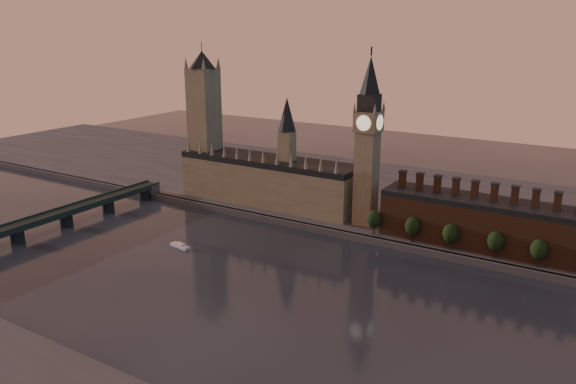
% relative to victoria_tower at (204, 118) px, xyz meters
% --- Properties ---
extents(ground, '(900.00, 900.00, 0.00)m').
position_rel_victoria_tower_xyz_m(ground, '(120.00, -115.00, -59.09)').
color(ground, black).
rests_on(ground, ground).
extents(north_bank, '(900.00, 182.00, 4.00)m').
position_rel_victoria_tower_xyz_m(north_bank, '(120.00, 63.04, -57.09)').
color(north_bank, '#4E4E53').
rests_on(north_bank, ground).
extents(palace_of_westminster, '(130.00, 30.30, 74.00)m').
position_rel_victoria_tower_xyz_m(palace_of_westminster, '(55.59, -0.09, -37.46)').
color(palace_of_westminster, gray).
rests_on(palace_of_westminster, north_bank).
extents(victoria_tower, '(24.00, 24.00, 108.00)m').
position_rel_victoria_tower_xyz_m(victoria_tower, '(0.00, 0.00, 0.00)').
color(victoria_tower, gray).
rests_on(victoria_tower, north_bank).
extents(big_ben, '(15.00, 15.00, 107.00)m').
position_rel_victoria_tower_xyz_m(big_ben, '(130.00, -5.00, -2.26)').
color(big_ben, gray).
rests_on(big_ben, north_bank).
extents(chimney_block, '(110.00, 25.00, 37.00)m').
position_rel_victoria_tower_xyz_m(chimney_block, '(200.00, -5.00, -41.27)').
color(chimney_block, '#543120').
rests_on(chimney_block, north_bank).
extents(embankment_tree_0, '(8.60, 8.60, 14.88)m').
position_rel_victoria_tower_xyz_m(embankment_tree_0, '(142.60, -20.06, -45.62)').
color(embankment_tree_0, black).
rests_on(embankment_tree_0, north_bank).
extents(embankment_tree_1, '(8.60, 8.60, 14.88)m').
position_rel_victoria_tower_xyz_m(embankment_tree_1, '(165.89, -19.87, -45.62)').
color(embankment_tree_1, black).
rests_on(embankment_tree_1, north_bank).
extents(embankment_tree_2, '(8.60, 8.60, 14.88)m').
position_rel_victoria_tower_xyz_m(embankment_tree_2, '(187.56, -20.34, -45.62)').
color(embankment_tree_2, black).
rests_on(embankment_tree_2, north_bank).
extents(embankment_tree_3, '(8.60, 8.60, 14.88)m').
position_rel_victoria_tower_xyz_m(embankment_tree_3, '(211.14, -19.78, -45.62)').
color(embankment_tree_3, black).
rests_on(embankment_tree_3, north_bank).
extents(embankment_tree_4, '(8.60, 8.60, 14.88)m').
position_rel_victoria_tower_xyz_m(embankment_tree_4, '(232.37, -20.02, -45.62)').
color(embankment_tree_4, black).
rests_on(embankment_tree_4, north_bank).
extents(westminster_bridge, '(14.00, 200.00, 11.55)m').
position_rel_victoria_tower_xyz_m(westminster_bridge, '(-35.00, -117.70, -51.65)').
color(westminster_bridge, '#1E2E2B').
rests_on(westminster_bridge, ground).
extents(river_boat, '(13.82, 5.79, 2.68)m').
position_rel_victoria_tower_xyz_m(river_boat, '(52.20, -88.32, -58.06)').
color(river_boat, silver).
rests_on(river_boat, ground).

